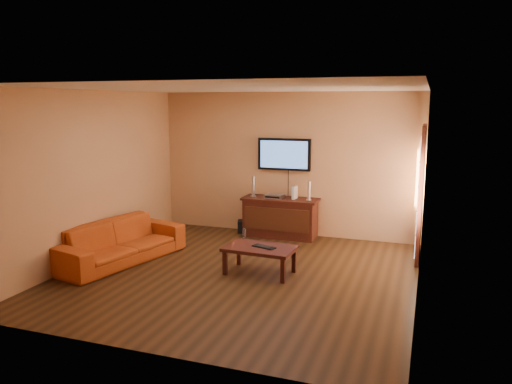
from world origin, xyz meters
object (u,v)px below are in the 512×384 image
at_px(subwoofer, 244,226).
at_px(bottle, 244,234).
at_px(media_console, 280,217).
at_px(television, 284,154).
at_px(keyboard, 264,247).
at_px(game_console, 295,193).
at_px(coffee_table, 260,250).
at_px(speaker_right, 309,192).
at_px(av_receiver, 275,196).
at_px(sofa, 119,235).
at_px(speaker_left, 253,187).

height_order(subwoofer, bottle, subwoofer).
bearing_deg(bottle, media_console, 32.79).
distance_m(media_console, television, 1.19).
distance_m(media_console, keyboard, 2.12).
bearing_deg(game_console, coffee_table, -81.85).
height_order(speaker_right, av_receiver, speaker_right).
distance_m(television, sofa, 3.38).
xyz_separation_m(sofa, subwoofer, (1.23, 2.35, -0.31)).
relative_size(television, keyboard, 2.70).
distance_m(speaker_left, game_console, 0.81).
bearing_deg(media_console, speaker_left, -178.90).
relative_size(media_console, subwoofer, 6.06).
xyz_separation_m(television, sofa, (-1.98, -2.50, -1.11)).
bearing_deg(speaker_left, television, 24.14).
xyz_separation_m(television, av_receiver, (-0.10, -0.26, -0.76)).
height_order(bottle, keyboard, keyboard).
height_order(sofa, speaker_left, speaker_left).
xyz_separation_m(media_console, keyboard, (0.38, -2.09, 0.04)).
distance_m(speaker_right, bottle, 1.43).
distance_m(speaker_right, subwoofer, 1.52).
xyz_separation_m(media_console, speaker_right, (0.55, -0.00, 0.53)).
xyz_separation_m(coffee_table, av_receiver, (-0.41, 2.05, 0.42)).
relative_size(coffee_table, keyboard, 2.80).
xyz_separation_m(television, subwoofer, (-0.76, -0.16, -1.42)).
distance_m(speaker_left, av_receiver, 0.45).
bearing_deg(subwoofer, media_console, -23.68).
bearing_deg(speaker_right, subwoofer, 176.59).
bearing_deg(television, game_console, -38.12).
bearing_deg(av_receiver, subwoofer, 173.20).
xyz_separation_m(sofa, speaker_left, (1.45, 2.26, 0.49)).
xyz_separation_m(av_receiver, keyboard, (0.48, -2.05, -0.36)).
distance_m(television, bottle, 1.67).
height_order(television, coffee_table, television).
relative_size(media_console, speaker_left, 3.68).
bearing_deg(bottle, subwoofer, 111.29).
bearing_deg(television, keyboard, -80.76).
bearing_deg(subwoofer, sofa, -135.72).
height_order(television, subwoofer, television).
height_order(speaker_left, av_receiver, speaker_left).
bearing_deg(speaker_right, av_receiver, -177.37).
distance_m(sofa, keyboard, 2.37).
bearing_deg(keyboard, speaker_right, 85.35).
bearing_deg(keyboard, game_console, 92.92).
height_order(av_receiver, game_console, game_console).
bearing_deg(av_receiver, coffee_table, -76.06).
distance_m(television, speaker_right, 0.87).
bearing_deg(coffee_table, av_receiver, 101.41).
bearing_deg(coffee_table, game_console, 91.11).
distance_m(speaker_left, subwoofer, 0.84).
bearing_deg(keyboard, speaker_left, 113.69).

